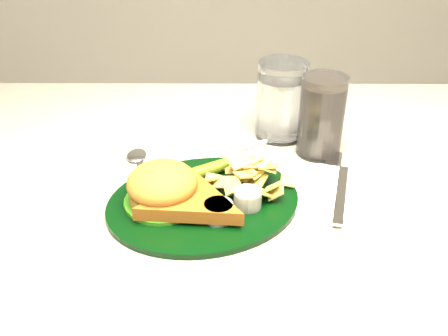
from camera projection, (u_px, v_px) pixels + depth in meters
The scene contains 6 objects.
dinner_plate at pixel (203, 186), 0.68m from camera, with size 0.27×0.23×0.06m, color black, non-canonical shape.
water_glass at pixel (282, 100), 0.84m from camera, with size 0.08×0.08×0.13m, color silver.
cola_glass at pixel (321, 116), 0.79m from camera, with size 0.07×0.07×0.13m, color black.
fork_napkin at pixel (339, 189), 0.72m from camera, with size 0.15×0.19×0.01m, color white, non-canonical shape.
spoon at pixel (137, 180), 0.74m from camera, with size 0.04×0.15×0.01m, color silver, non-canonical shape.
wrapped_straw at pixel (245, 147), 0.83m from camera, with size 0.23×0.08×0.01m, color white, non-canonical shape.
Camera 1 is at (-0.02, -0.62, 1.16)m, focal length 40.00 mm.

